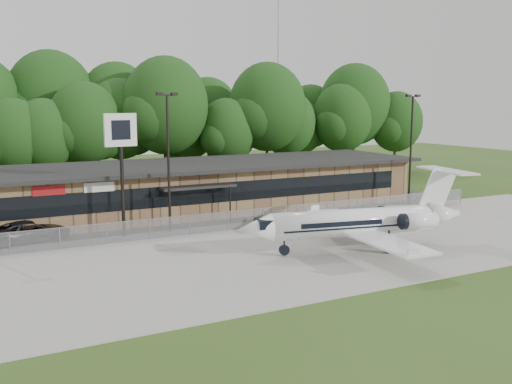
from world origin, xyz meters
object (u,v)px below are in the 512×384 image
business_jet (360,223)px  suv (30,231)px  terminal (196,186)px  pole_sign (121,143)px

business_jet → suv: bearing=157.3°
terminal → suv: terminal is taller
business_jet → pole_sign: 17.32m
suv → business_jet: bearing=-134.7°
terminal → suv: bearing=-158.4°
terminal → pole_sign: (-8.33, -7.14, 4.54)m
terminal → pole_sign: size_ratio=4.67×
business_jet → pole_sign: pole_sign is taller
terminal → business_jet: business_jet is taller
suv → pole_sign: (6.16, -1.42, 5.96)m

